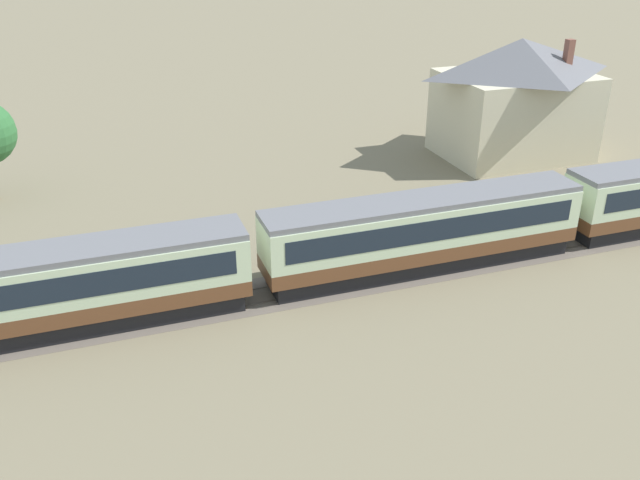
# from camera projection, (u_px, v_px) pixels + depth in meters

# --- Properties ---
(passenger_train) EXTENTS (92.48, 2.88, 4.12)m
(passenger_train) POSITION_uv_depth(u_px,v_px,m) (428.00, 229.00, 36.10)
(passenger_train) COLOR brown
(passenger_train) RESTS_ON ground_plane
(railway_track) EXTENTS (140.17, 3.60, 0.04)m
(railway_track) POSITION_uv_depth(u_px,v_px,m) (427.00, 266.00, 37.12)
(railway_track) COLOR #665B51
(railway_track) RESTS_ON ground_plane
(station_house_grey_roof) EXTENTS (11.67, 8.64, 9.08)m
(station_house_grey_roof) POSITION_uv_depth(u_px,v_px,m) (516.00, 97.00, 52.13)
(station_house_grey_roof) COLOR beige
(station_house_grey_roof) RESTS_ON ground_plane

